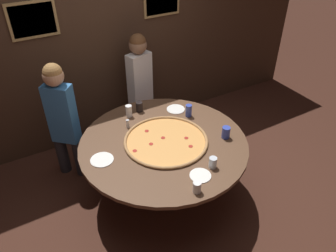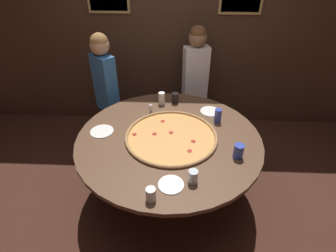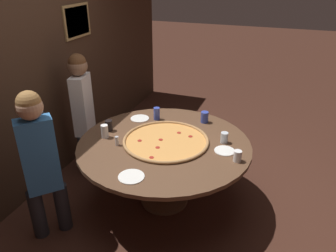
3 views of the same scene
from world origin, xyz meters
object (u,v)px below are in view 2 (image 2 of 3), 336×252
at_px(drink_cup_far_right, 239,151).
at_px(white_plate_near_front, 102,131).
at_px(dining_table, 169,145).
at_px(drink_cup_near_right, 175,98).
at_px(diner_side_left, 106,86).
at_px(white_plate_left_side, 171,185).
at_px(drink_cup_centre_back, 151,194).
at_px(drink_cup_far_left, 193,177).
at_px(drink_cup_by_shaker, 162,98).
at_px(white_plate_beside_cup, 210,111).
at_px(giant_pizza, 171,136).
at_px(drink_cup_front_edge, 218,116).
at_px(diner_far_right, 195,77).
at_px(condiment_shaker, 151,109).

bearing_deg(drink_cup_far_right, white_plate_near_front, 166.12).
xyz_separation_m(dining_table, drink_cup_near_right, (0.04, 0.66, 0.17)).
height_order(drink_cup_near_right, diner_side_left, diner_side_left).
bearing_deg(drink_cup_near_right, diner_side_left, 166.49).
xyz_separation_m(drink_cup_near_right, white_plate_left_side, (-0.00, -1.28, -0.06)).
bearing_deg(drink_cup_centre_back, drink_cup_far_left, 31.12).
xyz_separation_m(drink_cup_by_shaker, white_plate_near_front, (-0.55, -0.57, -0.07)).
bearing_deg(white_plate_near_front, diner_side_left, 100.31).
distance_m(drink_cup_far_right, white_plate_beside_cup, 0.76).
bearing_deg(drink_cup_by_shaker, giant_pizza, -78.21).
bearing_deg(drink_cup_centre_back, white_plate_beside_cup, 66.60).
relative_size(drink_cup_front_edge, white_plate_near_front, 0.64).
height_order(white_plate_near_front, diner_side_left, diner_side_left).
bearing_deg(drink_cup_far_left, drink_cup_by_shaker, 104.92).
distance_m(drink_cup_far_right, drink_cup_front_edge, 0.56).
relative_size(drink_cup_far_left, diner_far_right, 0.08).
bearing_deg(white_plate_near_front, drink_cup_centre_back, -54.95).
height_order(drink_cup_far_right, white_plate_beside_cup, drink_cup_far_right).
bearing_deg(diner_side_left, drink_cup_near_right, -150.36).
bearing_deg(giant_pizza, white_plate_near_front, 175.06).
bearing_deg(drink_cup_far_right, drink_cup_front_edge, 102.04).
relative_size(drink_cup_front_edge, white_plate_beside_cup, 0.67).
xyz_separation_m(drink_cup_far_right, diner_far_right, (-0.32, 1.42, 0.04)).
height_order(white_plate_near_front, condiment_shaker, condiment_shaker).
height_order(drink_cup_by_shaker, condiment_shaker, drink_cup_by_shaker).
relative_size(giant_pizza, white_plate_left_side, 4.40).
bearing_deg(drink_cup_by_shaker, drink_cup_far_left, -75.08).
xyz_separation_m(drink_cup_far_left, diner_side_left, (-1.02, 1.44, 0.04)).
xyz_separation_m(drink_cup_front_edge, white_plate_left_side, (-0.45, -0.89, -0.07)).
distance_m(drink_cup_front_edge, white_plate_beside_cup, 0.21).
bearing_deg(white_plate_left_side, diner_far_right, 81.91).
xyz_separation_m(drink_cup_near_right, drink_cup_far_left, (0.17, -1.23, -0.00)).
xyz_separation_m(white_plate_left_side, diner_side_left, (-0.85, 1.48, 0.09)).
relative_size(drink_cup_near_right, white_plate_near_front, 0.52).
xyz_separation_m(dining_table, white_plate_beside_cup, (0.44, 0.47, 0.12)).
bearing_deg(diner_side_left, white_plate_near_front, 143.46).
bearing_deg(white_plate_left_side, drink_cup_front_edge, 63.27).
distance_m(drink_cup_centre_back, diner_side_left, 1.78).
relative_size(dining_table, drink_cup_centre_back, 16.29).
bearing_deg(diner_far_right, drink_cup_front_edge, 88.59).
xyz_separation_m(white_plate_beside_cup, condiment_shaker, (-0.65, -0.05, 0.05)).
bearing_deg(drink_cup_centre_back, diner_side_left, 113.76).
xyz_separation_m(drink_cup_far_left, white_plate_left_side, (-0.17, -0.04, -0.05)).
xyz_separation_m(giant_pizza, drink_cup_centre_back, (-0.12, -0.75, 0.04)).
bearing_deg(giant_pizza, white_plate_beside_cup, 49.43).
relative_size(drink_cup_far_right, drink_cup_front_edge, 0.88).
distance_m(giant_pizza, drink_cup_by_shaker, 0.65).
relative_size(white_plate_near_front, diner_far_right, 0.15).
distance_m(diner_far_right, diner_side_left, 1.14).
bearing_deg(dining_table, white_plate_beside_cup, 47.22).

